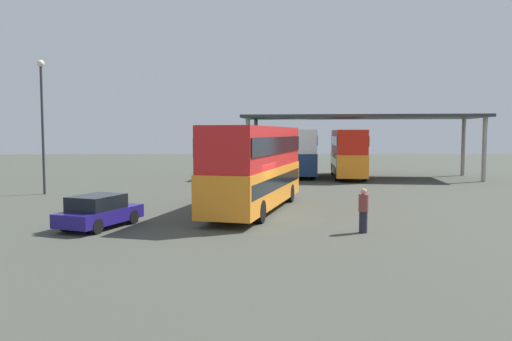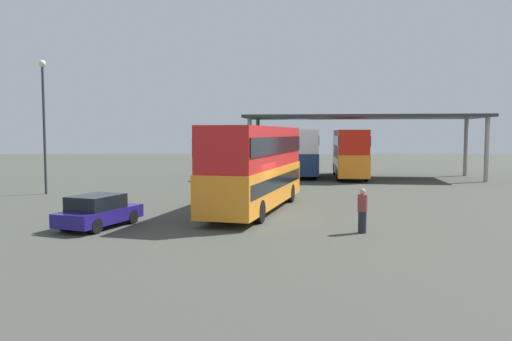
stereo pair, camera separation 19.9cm
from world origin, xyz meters
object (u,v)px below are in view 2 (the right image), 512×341
Objects in this scene: pedestrian_waiting at (362,211)px; lamppost_tall at (44,111)px; parked_hatchback at (98,211)px; double_decker_near_canopy at (258,151)px; double_decker_main at (256,165)px; double_decker_mid_row at (298,151)px; double_decker_far_right at (350,152)px.

lamppost_tall is at bearing -86.16° from pedestrian_waiting.
double_decker_near_canopy reaches higher than parked_hatchback.
lamppost_tall is at bearing 77.96° from double_decker_main.
pedestrian_waiting is at bearing -129.47° from double_decker_main.
double_decker_near_canopy is (0.32, 19.22, -0.03)m from double_decker_main.
pedestrian_waiting is at bearing -36.12° from lamppost_tall.
parked_hatchback is at bearing 157.87° from double_decker_mid_row.
lamppost_tall reaches higher than double_decker_mid_row.
double_decker_near_canopy reaches higher than double_decker_far_right.
double_decker_main reaches higher than double_decker_far_right.
double_decker_far_right is at bearing -149.70° from pedestrian_waiting.
double_decker_far_right is at bearing -114.63° from double_decker_mid_row.
parked_hatchback is 0.40× the size of double_decker_mid_row.
double_decker_mid_row is 1.00× the size of double_decker_far_right.
parked_hatchback is 24.81m from double_decker_near_canopy.
double_decker_mid_row is at bearing 71.55° from double_decker_far_right.
pedestrian_waiting is (-4.12, -24.23, -1.40)m from double_decker_far_right.
parked_hatchback is 2.39× the size of pedestrian_waiting.
pedestrian_waiting is at bearing -174.77° from double_decker_near_canopy.
pedestrian_waiting is (3.75, -25.00, -1.40)m from double_decker_near_canopy.
parked_hatchback is at bearing 160.76° from double_decker_near_canopy.
pedestrian_waiting is at bearing -74.15° from parked_hatchback.
double_decker_far_right reaches higher than parked_hatchback.
double_decker_mid_row reaches higher than double_decker_far_right.
parked_hatchback is 0.40× the size of double_decker_far_right.
double_decker_main is at bearing 162.65° from double_decker_far_right.
pedestrian_waiting reaches higher than parked_hatchback.
double_decker_main is 19.22m from double_decker_near_canopy.
double_decker_mid_row is at bearing -0.27° from parked_hatchback.
double_decker_far_right is at bearing -8.59° from double_decker_main.
pedestrian_waiting is (4.07, -5.78, -1.43)m from double_decker_main.
double_decker_main is at bearing -104.88° from pedestrian_waiting.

